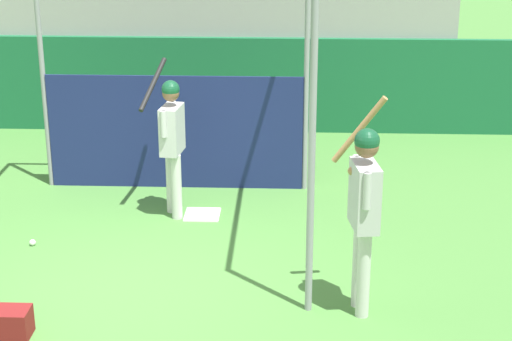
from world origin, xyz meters
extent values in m
plane|color=#477F38|center=(0.00, 0.00, 0.00)|extent=(60.00, 60.00, 0.00)
cube|color=#196038|center=(0.00, 5.73, 0.78)|extent=(24.00, 0.12, 1.56)
cube|color=#9E9E99|center=(0.00, 7.39, 1.61)|extent=(8.70, 3.20, 3.21)
cube|color=#195B33|center=(-3.03, 6.19, 1.61)|extent=(0.45, 0.40, 0.10)
cube|color=#195B33|center=(-3.03, 6.37, 1.84)|extent=(0.45, 0.06, 0.40)
cube|color=#195B33|center=(-2.48, 6.19, 1.61)|extent=(0.45, 0.40, 0.10)
cube|color=#195B33|center=(-2.48, 6.37, 1.84)|extent=(0.45, 0.06, 0.40)
cube|color=#195B33|center=(-1.92, 6.19, 1.61)|extent=(0.45, 0.40, 0.10)
cube|color=#195B33|center=(-1.92, 6.37, 1.84)|extent=(0.45, 0.06, 0.40)
cube|color=#195B33|center=(-1.38, 6.19, 1.61)|extent=(0.45, 0.40, 0.10)
cube|color=#195B33|center=(-1.38, 6.37, 1.84)|extent=(0.45, 0.06, 0.40)
cube|color=#195B33|center=(-0.83, 6.19, 1.61)|extent=(0.45, 0.40, 0.10)
cube|color=#195B33|center=(-0.83, 6.37, 1.84)|extent=(0.45, 0.06, 0.40)
cube|color=#195B33|center=(-0.27, 6.19, 1.61)|extent=(0.45, 0.40, 0.10)
cube|color=#195B33|center=(-0.27, 6.37, 1.84)|extent=(0.45, 0.06, 0.40)
cube|color=#195B33|center=(0.28, 6.19, 1.61)|extent=(0.45, 0.40, 0.10)
cube|color=#195B33|center=(0.28, 6.37, 1.84)|extent=(0.45, 0.06, 0.40)
cube|color=#195B33|center=(0.83, 6.19, 1.61)|extent=(0.45, 0.40, 0.10)
cube|color=#195B33|center=(0.83, 6.37, 1.84)|extent=(0.45, 0.06, 0.40)
cube|color=#195B33|center=(1.38, 6.19, 1.61)|extent=(0.45, 0.40, 0.10)
cube|color=#195B33|center=(1.38, 6.37, 1.84)|extent=(0.45, 0.06, 0.40)
cube|color=#195B33|center=(1.92, 6.19, 1.61)|extent=(0.45, 0.40, 0.10)
cube|color=#195B33|center=(1.92, 6.37, 1.84)|extent=(0.45, 0.06, 0.40)
cube|color=#195B33|center=(2.48, 6.19, 1.61)|extent=(0.45, 0.40, 0.10)
cube|color=#195B33|center=(2.48, 6.37, 1.84)|extent=(0.45, 0.06, 0.40)
cube|color=#195B33|center=(3.03, 6.19, 1.61)|extent=(0.45, 0.40, 0.10)
cube|color=#195B33|center=(3.03, 6.37, 1.84)|extent=(0.45, 0.06, 0.40)
cube|color=#195B33|center=(3.58, 6.19, 1.61)|extent=(0.45, 0.40, 0.10)
cube|color=#195B33|center=(3.58, 6.37, 1.84)|extent=(0.45, 0.06, 0.40)
cylinder|color=gray|center=(1.90, -0.33, 1.58)|extent=(0.07, 0.07, 3.16)
cylinder|color=gray|center=(-1.60, 3.07, 1.58)|extent=(0.07, 0.07, 3.16)
cylinder|color=gray|center=(1.90, 3.07, 1.58)|extent=(0.07, 0.07, 3.16)
cube|color=navy|center=(0.15, 3.05, 0.78)|extent=(3.43, 0.03, 1.56)
cube|color=white|center=(0.60, 2.05, 0.01)|extent=(0.44, 0.44, 0.02)
cylinder|color=silver|center=(0.29, 1.95, 0.42)|extent=(0.15, 0.15, 0.83)
cylinder|color=silver|center=(0.20, 2.16, 0.42)|extent=(0.15, 0.15, 0.83)
cube|color=#B7B7B7|center=(0.25, 2.05, 1.13)|extent=(0.27, 0.46, 0.59)
sphere|color=brown|center=(0.25, 2.05, 1.59)|extent=(0.21, 0.21, 0.21)
sphere|color=#144C2D|center=(0.25, 2.05, 1.63)|extent=(0.22, 0.22, 0.22)
cylinder|color=#B7B7B7|center=(0.18, 1.83, 1.26)|extent=(0.08, 0.08, 0.32)
cylinder|color=#B7B7B7|center=(0.24, 2.29, 1.26)|extent=(0.08, 0.08, 0.32)
cylinder|color=black|center=(-0.01, 2.35, 1.62)|extent=(0.28, 0.72, 0.54)
sphere|color=black|center=(0.32, 2.24, 1.37)|extent=(0.08, 0.08, 0.08)
cylinder|color=silver|center=(2.42, -0.43, 0.45)|extent=(0.15, 0.15, 0.90)
cylinder|color=silver|center=(2.39, -0.22, 0.45)|extent=(0.15, 0.15, 0.90)
cube|color=#B7B7B7|center=(2.41, -0.33, 1.23)|extent=(0.28, 0.50, 0.64)
sphere|color=brown|center=(2.41, -0.33, 1.72)|extent=(0.23, 0.23, 0.23)
sphere|color=#144C2D|center=(2.41, -0.33, 1.77)|extent=(0.24, 0.24, 0.24)
cylinder|color=#B7B7B7|center=(2.40, -0.58, 1.37)|extent=(0.08, 0.08, 0.35)
cylinder|color=#B7B7B7|center=(2.33, -0.09, 1.37)|extent=(0.08, 0.08, 0.35)
cylinder|color=#AD7F4C|center=(2.36, 0.03, 1.77)|extent=(0.52, 0.21, 0.72)
sphere|color=#AD7F4C|center=(2.29, -0.20, 1.43)|extent=(0.08, 0.08, 0.08)
sphere|color=white|center=(-1.29, 1.06, 0.04)|extent=(0.07, 0.07, 0.07)
camera|label=1|loc=(1.69, -7.90, 4.17)|focal=60.00mm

